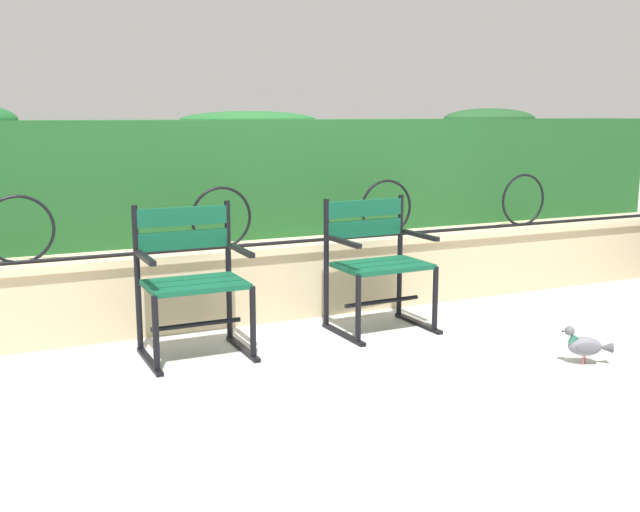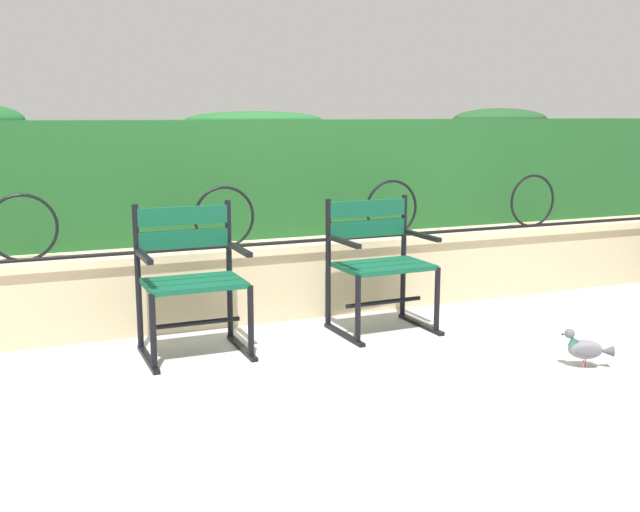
{
  "view_description": "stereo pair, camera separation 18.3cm",
  "coord_description": "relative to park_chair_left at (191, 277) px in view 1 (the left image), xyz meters",
  "views": [
    {
      "loc": [
        -1.94,
        -4.16,
        1.42
      ],
      "look_at": [
        0.0,
        0.04,
        0.55
      ],
      "focal_mm": 42.75,
      "sensor_mm": 36.0,
      "label": 1
    },
    {
      "loc": [
        -1.77,
        -4.23,
        1.42
      ],
      "look_at": [
        0.0,
        0.04,
        0.55
      ],
      "focal_mm": 42.75,
      "sensor_mm": 36.0,
      "label": 2
    }
  ],
  "objects": [
    {
      "name": "ground_plane",
      "position": [
        0.79,
        -0.14,
        -0.47
      ],
      "size": [
        60.0,
        60.0,
        0.0
      ],
      "primitive_type": "plane",
      "color": "#B7B5AF"
    },
    {
      "name": "stone_wall",
      "position": [
        0.79,
        0.6,
        -0.2
      ],
      "size": [
        7.4,
        0.41,
        0.53
      ],
      "color": "#C6B289",
      "rests_on": "ground"
    },
    {
      "name": "iron_arch_fence",
      "position": [
        0.44,
        0.53,
        0.23
      ],
      "size": [
        6.86,
        0.02,
        0.42
      ],
      "color": "black",
      "rests_on": "stone_wall"
    },
    {
      "name": "hedge_row",
      "position": [
        0.78,
        1.07,
        0.51
      ],
      "size": [
        7.25,
        0.58,
        0.97
      ],
      "color": "#1E5123",
      "rests_on": "stone_wall"
    },
    {
      "name": "park_chair_left",
      "position": [
        0.0,
        0.0,
        0.0
      ],
      "size": [
        0.61,
        0.52,
        0.89
      ],
      "color": "#0F4C33",
      "rests_on": "ground"
    },
    {
      "name": "park_chair_right",
      "position": [
        1.26,
        0.03,
        -0.0
      ],
      "size": [
        0.64,
        0.54,
        0.87
      ],
      "color": "#0F4C33",
      "rests_on": "ground"
    },
    {
      "name": "pigeon_near_chairs",
      "position": [
        1.99,
        -1.14,
        -0.36
      ],
      "size": [
        0.27,
        0.19,
        0.22
      ],
      "color": "slate",
      "rests_on": "ground"
    }
  ]
}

